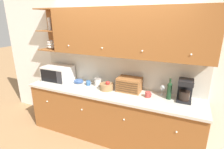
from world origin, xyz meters
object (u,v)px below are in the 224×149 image
bread_box (129,84)px  mug_blue_second (88,83)px  fruit_basket (107,86)px  wine_glass (162,88)px  coffee_maker (185,90)px  bowl_stack_on_counter (78,81)px  microwave (58,73)px  wine_bottle (169,90)px  mug (148,95)px  storage_canister (98,82)px

bread_box → mug_blue_second: bearing=-175.8°
mug_blue_second → fruit_basket: fruit_basket is taller
wine_glass → coffee_maker: coffee_maker is taller
bowl_stack_on_counter → mug_blue_second: bearing=-8.7°
microwave → wine_glass: 2.02m
bread_box → wine_bottle: wine_bottle is taller
bread_box → microwave: bearing=-177.3°
mug → coffee_maker: bearing=12.5°
coffee_maker → wine_bottle: bearing=-168.9°
bowl_stack_on_counter → mug: mug is taller
coffee_maker → mug_blue_second: bearing=-178.5°
microwave → fruit_basket: size_ratio=2.25×
mug → wine_bottle: 0.33m
mug → fruit_basket: bearing=178.2°
fruit_basket → wine_bottle: 1.05m
fruit_basket → wine_glass: wine_glass is taller
mug_blue_second → wine_glass: (1.33, 0.11, 0.07)m
bowl_stack_on_counter → mug_blue_second: mug_blue_second is taller
storage_canister → bread_box: bread_box is taller
microwave → fruit_basket: microwave is taller
mug_blue_second → coffee_maker: bearing=1.5°
mug → coffee_maker: coffee_maker is taller
bowl_stack_on_counter → coffee_maker: coffee_maker is taller
bowl_stack_on_counter → mug_blue_second: size_ratio=2.11×
bread_box → mug: (0.36, -0.13, -0.07)m
bowl_stack_on_counter → storage_canister: bearing=4.4°
mug_blue_second → coffee_maker: (1.67, 0.04, 0.13)m
bowl_stack_on_counter → coffee_maker: (1.92, 0.01, 0.14)m
bowl_stack_on_counter → storage_canister: size_ratio=1.35×
mug → wine_glass: (0.19, 0.18, 0.07)m
bowl_stack_on_counter → fruit_basket: (0.65, -0.09, 0.03)m
fruit_basket → coffee_maker: bearing=4.2°
bread_box → wine_glass: size_ratio=2.25×
storage_canister → mug: 0.99m
fruit_basket → microwave: bearing=178.0°
wine_glass → coffee_maker: size_ratio=0.52×
fruit_basket → wine_bottle: size_ratio=0.72×
storage_canister → mug: (0.98, -0.14, -0.03)m
wine_bottle → coffee_maker: (0.22, 0.04, 0.02)m
storage_canister → mug: bearing=-8.3°
bowl_stack_on_counter → wine_glass: size_ratio=1.07×
fruit_basket → storage_canister: bearing=153.6°
mug → wine_bottle: size_ratio=0.29×
wine_glass → wine_bottle: (0.12, -0.11, 0.03)m
microwave → wine_bottle: (2.14, 0.01, 0.00)m
bread_box → mug: size_ratio=4.13×
wine_bottle → coffee_maker: bearing=11.1°
mug → bowl_stack_on_counter: bearing=175.5°
microwave → bread_box: (1.47, 0.07, -0.03)m
bowl_stack_on_counter → fruit_basket: size_ratio=0.79×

